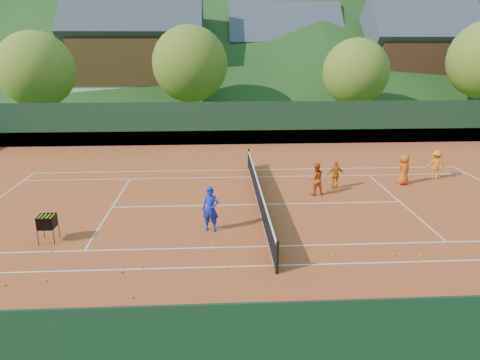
{
  "coord_description": "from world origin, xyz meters",
  "views": [
    {
      "loc": [
        -1.76,
        -17.63,
        6.79
      ],
      "look_at": [
        -0.82,
        0.0,
        1.17
      ],
      "focal_mm": 32.0,
      "sensor_mm": 36.0,
      "label": 1
    }
  ],
  "objects_px": {
    "ball_hopper": "(47,222)",
    "chalet_left": "(138,56)",
    "student_c": "(404,170)",
    "student_b": "(336,175)",
    "chalet_right": "(415,59)",
    "tennis_net": "(259,194)",
    "student_d": "(436,164)",
    "coach": "(211,209)",
    "student_a": "(316,179)",
    "chalet_mid": "(283,60)"
  },
  "relations": [
    {
      "from": "chalet_mid",
      "to": "student_c",
      "type": "bearing_deg",
      "value": -87.17
    },
    {
      "from": "student_b",
      "to": "chalet_right",
      "type": "height_order",
      "value": "chalet_right"
    },
    {
      "from": "coach",
      "to": "student_b",
      "type": "xyz_separation_m",
      "value": [
        6.04,
        4.69,
        -0.18
      ]
    },
    {
      "from": "student_d",
      "to": "chalet_right",
      "type": "bearing_deg",
      "value": -95.33
    },
    {
      "from": "student_b",
      "to": "chalet_mid",
      "type": "xyz_separation_m",
      "value": [
        2.03,
        31.97,
        4.28
      ]
    },
    {
      "from": "student_a",
      "to": "chalet_right",
      "type": "distance_m",
      "value": 33.87
    },
    {
      "from": "student_a",
      "to": "chalet_mid",
      "type": "distance_m",
      "value": 33.25
    },
    {
      "from": "student_a",
      "to": "student_d",
      "type": "bearing_deg",
      "value": -169.65
    },
    {
      "from": "student_a",
      "to": "student_d",
      "type": "relative_size",
      "value": 1.02
    },
    {
      "from": "coach",
      "to": "ball_hopper",
      "type": "xyz_separation_m",
      "value": [
        -5.79,
        -0.64,
        -0.12
      ]
    },
    {
      "from": "ball_hopper",
      "to": "student_a",
      "type": "bearing_deg",
      "value": 22.81
    },
    {
      "from": "ball_hopper",
      "to": "student_b",
      "type": "bearing_deg",
      "value": 24.29
    },
    {
      "from": "chalet_mid",
      "to": "chalet_right",
      "type": "distance_m",
      "value": 14.56
    },
    {
      "from": "tennis_net",
      "to": "ball_hopper",
      "type": "bearing_deg",
      "value": -157.19
    },
    {
      "from": "student_b",
      "to": "chalet_mid",
      "type": "bearing_deg",
      "value": -95.15
    },
    {
      "from": "student_b",
      "to": "ball_hopper",
      "type": "distance_m",
      "value": 12.97
    },
    {
      "from": "student_c",
      "to": "chalet_left",
      "type": "xyz_separation_m",
      "value": [
        -17.56,
        27.5,
        4.86
      ]
    },
    {
      "from": "student_b",
      "to": "tennis_net",
      "type": "bearing_deg",
      "value": 25.62
    },
    {
      "from": "coach",
      "to": "chalet_left",
      "type": "xyz_separation_m",
      "value": [
        -7.93,
        32.66,
        4.76
      ]
    },
    {
      "from": "student_b",
      "to": "chalet_left",
      "type": "distance_m",
      "value": 31.65
    },
    {
      "from": "student_a",
      "to": "student_b",
      "type": "distance_m",
      "value": 1.46
    },
    {
      "from": "coach",
      "to": "tennis_net",
      "type": "relative_size",
      "value": 0.14
    },
    {
      "from": "chalet_mid",
      "to": "chalet_left",
      "type": "bearing_deg",
      "value": -165.96
    },
    {
      "from": "chalet_left",
      "to": "student_c",
      "type": "bearing_deg",
      "value": -57.45
    },
    {
      "from": "student_d",
      "to": "chalet_left",
      "type": "bearing_deg",
      "value": -37.68
    },
    {
      "from": "ball_hopper",
      "to": "chalet_left",
      "type": "relative_size",
      "value": 0.07
    },
    {
      "from": "student_d",
      "to": "chalet_left",
      "type": "relative_size",
      "value": 0.11
    },
    {
      "from": "chalet_left",
      "to": "tennis_net",
      "type": "bearing_deg",
      "value": -71.57
    },
    {
      "from": "coach",
      "to": "chalet_right",
      "type": "bearing_deg",
      "value": 68.94
    },
    {
      "from": "student_d",
      "to": "chalet_left",
      "type": "distance_m",
      "value": 33.46
    },
    {
      "from": "student_a",
      "to": "tennis_net",
      "type": "relative_size",
      "value": 0.13
    },
    {
      "from": "coach",
      "to": "student_d",
      "type": "distance_m",
      "value": 13.19
    },
    {
      "from": "coach",
      "to": "student_c",
      "type": "distance_m",
      "value": 10.92
    },
    {
      "from": "coach",
      "to": "ball_hopper",
      "type": "height_order",
      "value": "coach"
    },
    {
      "from": "student_d",
      "to": "ball_hopper",
      "type": "relative_size",
      "value": 1.52
    },
    {
      "from": "tennis_net",
      "to": "student_c",
      "type": "bearing_deg",
      "value": 18.27
    },
    {
      "from": "tennis_net",
      "to": "coach",
      "type": "bearing_deg",
      "value": -127.87
    },
    {
      "from": "student_c",
      "to": "ball_hopper",
      "type": "bearing_deg",
      "value": 1.82
    },
    {
      "from": "student_c",
      "to": "chalet_right",
      "type": "relative_size",
      "value": 0.13
    },
    {
      "from": "ball_hopper",
      "to": "student_d",
      "type": "bearing_deg",
      "value": 20.85
    },
    {
      "from": "student_b",
      "to": "chalet_left",
      "type": "xyz_separation_m",
      "value": [
        -13.97,
        27.97,
        4.93
      ]
    },
    {
      "from": "student_a",
      "to": "student_c",
      "type": "height_order",
      "value": "student_a"
    },
    {
      "from": "coach",
      "to": "chalet_left",
      "type": "distance_m",
      "value": 33.95
    },
    {
      "from": "student_a",
      "to": "ball_hopper",
      "type": "bearing_deg",
      "value": 15.46
    },
    {
      "from": "ball_hopper",
      "to": "chalet_mid",
      "type": "bearing_deg",
      "value": 69.62
    },
    {
      "from": "student_b",
      "to": "tennis_net",
      "type": "xyz_separation_m",
      "value": [
        -3.97,
        -2.03,
        -0.19
      ]
    },
    {
      "from": "student_a",
      "to": "chalet_left",
      "type": "relative_size",
      "value": 0.11
    },
    {
      "from": "student_c",
      "to": "chalet_mid",
      "type": "distance_m",
      "value": 31.82
    },
    {
      "from": "tennis_net",
      "to": "chalet_right",
      "type": "distance_m",
      "value": 36.37
    },
    {
      "from": "coach",
      "to": "tennis_net",
      "type": "distance_m",
      "value": 3.39
    }
  ]
}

